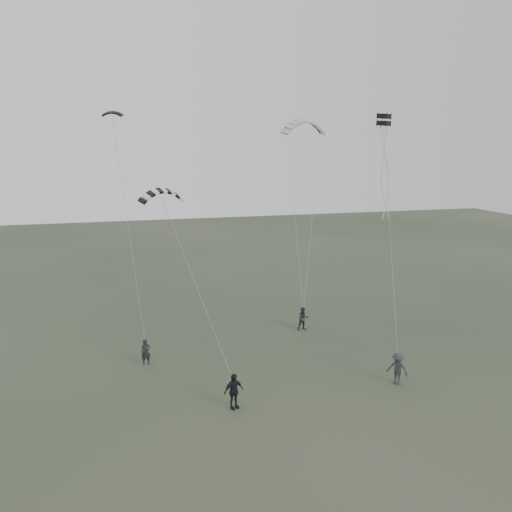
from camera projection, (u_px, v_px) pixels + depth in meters
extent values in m
plane|color=#2F3B29|center=(257.00, 384.00, 29.50)|extent=(140.00, 140.00, 0.00)
imported|color=black|center=(146.00, 352.00, 31.94)|extent=(0.65, 0.46, 1.69)
imported|color=#27262C|center=(303.00, 319.00, 37.98)|extent=(0.90, 0.71, 1.78)
imported|color=black|center=(234.00, 391.00, 26.54)|extent=(1.25, 0.85, 1.97)
imported|color=#2E2D33|center=(397.00, 369.00, 29.26)|extent=(1.37, 1.42, 1.95)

